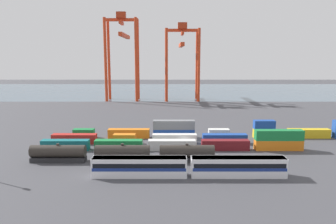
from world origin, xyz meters
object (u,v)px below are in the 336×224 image
Objects in this scene: shipping_container_10 at (274,139)px; gantry_crane_central at (181,53)px; passenger_train at (188,166)px; freight_tank_row at (122,153)px; gantry_crane_west at (122,47)px; shipping_container_7 at (124,139)px; shipping_container_18 at (308,133)px; shipping_container_0 at (65,145)px; shipping_container_13 at (173,133)px.

shipping_container_10 is 0.15× the size of gantry_crane_central.
gantry_crane_central is (3.47, 117.35, 23.21)m from passenger_train.
gantry_crane_west is at bearing 97.56° from freight_tank_row.
shipping_container_7 is 0.50× the size of shipping_container_18.
shipping_container_0 is 102.56m from gantry_crane_west.
shipping_container_13 is 39.70m from shipping_container_18.
passenger_train is 29.59m from shipping_container_7.
freight_tank_row is at bearing -99.42° from gantry_crane_central.
shipping_container_7 is 97.34m from gantry_crane_west.
shipping_container_0 is 107.21m from gantry_crane_central.
shipping_container_18 is at bearing 27.50° from shipping_container_10.
shipping_container_0 is 2.00× the size of shipping_container_10.
passenger_train is 17.14m from freight_tank_row.
gantry_crane_west reaches higher than passenger_train.
shipping_container_0 is at bearing -108.92° from gantry_crane_central.
passenger_train is 3.17× the size of shipping_container_13.
gantry_crane_central is at bearing 103.21° from shipping_container_10.
passenger_train is 0.92× the size of freight_tank_row.
gantry_crane_central reaches higher than shipping_container_0.
gantry_crane_central is at bearing 88.31° from passenger_train.
shipping_container_18 is 95.73m from gantry_crane_central.
shipping_container_0 and shipping_container_18 have the same top height.
shipping_container_10 is at bearing -152.50° from shipping_container_18.
gantry_crane_west is (-28.84, 117.36, 26.45)m from passenger_train.
gantry_crane_west reaches higher than shipping_container_13.
passenger_train reaches higher than shipping_container_13.
gantry_crane_central is (17.95, 108.18, 23.41)m from freight_tank_row.
passenger_train is at bearing -85.50° from shipping_container_13.
shipping_container_18 is at bearing 0.00° from shipping_container_13.
shipping_container_10 is (55.61, 6.28, 0.00)m from shipping_container_0.
freight_tank_row is at bearing -82.44° from gantry_crane_west.
freight_tank_row reaches higher than shipping_container_7.
freight_tank_row is 56.19m from shipping_container_18.
shipping_container_7 is at bearing 23.73° from shipping_container_0.
freight_tank_row is at bearing -157.06° from shipping_container_18.
passenger_train is at bearing -135.46° from shipping_container_10.
passenger_train is 3.17× the size of shipping_container_18.
shipping_container_10 is at bearing 6.44° from shipping_container_0.
shipping_container_18 is at bearing 6.71° from shipping_container_7.
passenger_train is 0.93× the size of gantry_crane_central.
shipping_container_0 is 68.83m from shipping_container_18.
passenger_train is 123.72m from gantry_crane_west.
passenger_train reaches higher than shipping_container_7.
freight_tank_row is 112.13m from gantry_crane_central.
shipping_container_7 and shipping_container_10 have the same top height.
gantry_crane_central is (5.91, 86.28, 24.06)m from shipping_container_13.
freight_tank_row is 3.43× the size of shipping_container_13.
shipping_container_13 is at bearing 180.00° from shipping_container_18.
passenger_train is at bearing -31.34° from shipping_container_0.
freight_tank_row is (-14.48, 9.17, -0.19)m from passenger_train.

